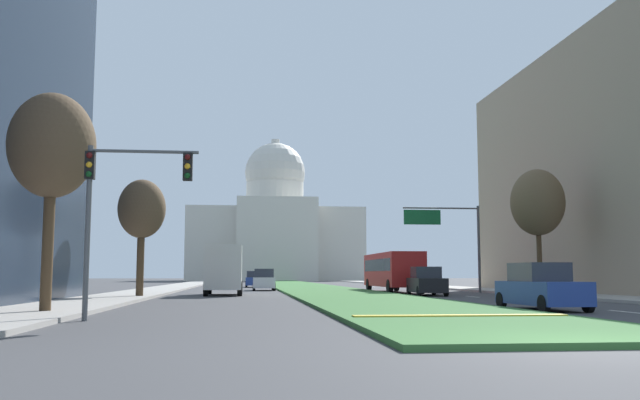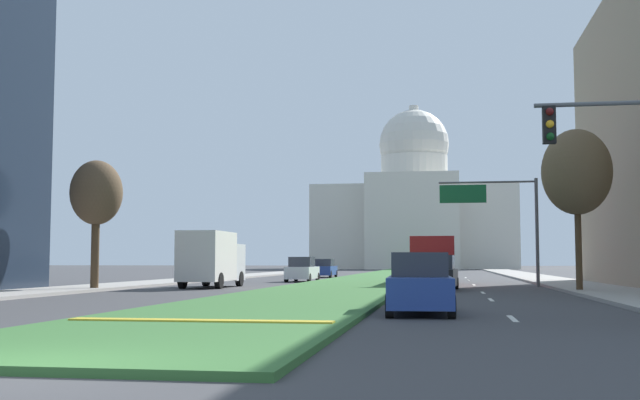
{
  "view_description": "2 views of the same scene",
  "coord_description": "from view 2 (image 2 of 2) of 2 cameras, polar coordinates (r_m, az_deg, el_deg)",
  "views": [
    {
      "loc": [
        -6.29,
        -11.86,
        1.36
      ],
      "look_at": [
        -2.49,
        22.99,
        5.18
      ],
      "focal_mm": 38.38,
      "sensor_mm": 36.0,
      "label": 1
    },
    {
      "loc": [
        5.73,
        -9.82,
        1.57
      ],
      "look_at": [
        -2.37,
        40.09,
        5.51
      ],
      "focal_mm": 43.49,
      "sensor_mm": 36.0,
      "label": 2
    }
  ],
  "objects": [
    {
      "name": "ground_plane",
      "position": [
        78.73,
        5.06,
        -5.59
      ],
      "size": [
        302.23,
        302.23,
        0.0
      ],
      "primitive_type": "plane",
      "color": "#3D3D3F"
    },
    {
      "name": "grass_median",
      "position": [
        71.89,
        4.66,
        -5.64
      ],
      "size": [
        7.08,
        123.64,
        0.14
      ],
      "primitive_type": "cube",
      "color": "#386B33",
      "rests_on": "ground_plane"
    },
    {
      "name": "median_curb_nose",
      "position": [
        18.62,
        -8.85,
        -8.76
      ],
      "size": [
        6.37,
        0.5,
        0.04
      ],
      "primitive_type": "cube",
      "color": "gold",
      "rests_on": "grass_median"
    },
    {
      "name": "lane_dashes_right",
      "position": [
        48.47,
        11.36,
        -6.23
      ],
      "size": [
        0.16,
        52.31,
        0.01
      ],
      "color": "silver",
      "rests_on": "ground_plane"
    },
    {
      "name": "sidewalk_left",
      "position": [
        67.57,
        -7.31,
        -5.69
      ],
      "size": [
        4.0,
        123.64,
        0.15
      ],
      "primitive_type": "cube",
      "color": "#9E9991",
      "rests_on": "ground_plane"
    },
    {
      "name": "sidewalk_right",
      "position": [
        65.25,
        16.08,
        -5.6
      ],
      "size": [
        4.0,
        123.64,
        0.15
      ],
      "primitive_type": "cube",
      "color": "#9E9991",
      "rests_on": "ground_plane"
    },
    {
      "name": "capitol_building",
      "position": [
        146.76,
        6.96,
        -0.86
      ],
      "size": [
        36.99,
        24.11,
        31.07
      ],
      "color": "beige",
      "rests_on": "ground_plane"
    },
    {
      "name": "overhead_guide_sign",
      "position": [
        47.9,
        13.01,
        -0.64
      ],
      "size": [
        5.88,
        0.2,
        6.5
      ],
      "color": "#515456",
      "rests_on": "ground_plane"
    },
    {
      "name": "street_tree_left_mid",
      "position": [
        42.02,
        -16.13,
        0.41
      ],
      "size": [
        2.7,
        2.7,
        6.79
      ],
      "color": "#4C3823",
      "rests_on": "ground_plane"
    },
    {
      "name": "street_tree_right_mid",
      "position": [
        40.14,
        18.36,
        1.93
      ],
      "size": [
        3.39,
        3.39,
        8.03
      ],
      "color": "#4C3823",
      "rests_on": "ground_plane"
    },
    {
      "name": "sedan_lead_stopped",
      "position": [
        23.22,
        7.35,
        -6.23
      ],
      "size": [
        2.07,
        4.63,
        1.8
      ],
      "color": "navy",
      "rests_on": "ground_plane"
    },
    {
      "name": "sedan_midblock",
      "position": [
        41.25,
        8.68,
        -5.4
      ],
      "size": [
        2.2,
        4.7,
        1.85
      ],
      "color": "black",
      "rests_on": "ground_plane"
    },
    {
      "name": "sedan_distant",
      "position": [
        57.22,
        -1.32,
        -5.19
      ],
      "size": [
        1.93,
        4.4,
        1.82
      ],
      "color": "silver",
      "rests_on": "ground_plane"
    },
    {
      "name": "sedan_far_horizon",
      "position": [
        71.55,
        0.32,
        -5.08
      ],
      "size": [
        1.88,
        4.57,
        1.7
      ],
      "color": "navy",
      "rests_on": "ground_plane"
    },
    {
      "name": "box_truck_delivery",
      "position": [
        45.36,
        -7.99,
        -4.28
      ],
      "size": [
        2.4,
        6.4,
        3.2
      ],
      "color": "silver",
      "rests_on": "ground_plane"
    },
    {
      "name": "city_bus",
      "position": [
        49.79,
        8.35,
        -4.18
      ],
      "size": [
        2.62,
        11.0,
        2.95
      ],
      "color": "#B21E1E",
      "rests_on": "ground_plane"
    }
  ]
}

